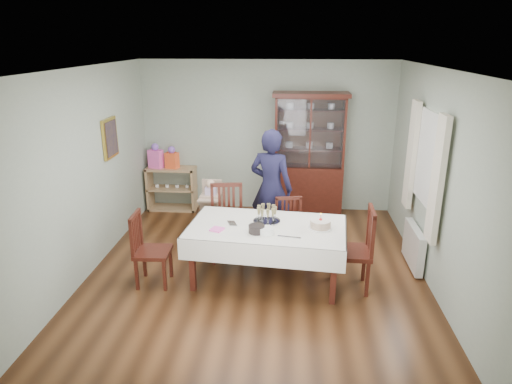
# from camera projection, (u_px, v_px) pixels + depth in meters

# --- Properties ---
(floor) EXTENTS (5.00, 5.00, 0.00)m
(floor) POSITION_uv_depth(u_px,v_px,m) (257.00, 270.00, 6.29)
(floor) COLOR #593319
(floor) RESTS_ON ground
(room_shell) EXTENTS (5.00, 5.00, 5.00)m
(room_shell) POSITION_uv_depth(u_px,v_px,m) (260.00, 141.00, 6.25)
(room_shell) COLOR #9EAA99
(room_shell) RESTS_ON floor
(dining_table) EXTENTS (2.10, 1.34, 0.76)m
(dining_table) POSITION_uv_depth(u_px,v_px,m) (267.00, 252.00, 5.95)
(dining_table) COLOR #451811
(dining_table) RESTS_ON floor
(china_cabinet) EXTENTS (1.30, 0.48, 2.18)m
(china_cabinet) POSITION_uv_depth(u_px,v_px,m) (309.00, 153.00, 8.01)
(china_cabinet) COLOR #451811
(china_cabinet) RESTS_ON floor
(sideboard) EXTENTS (0.90, 0.38, 0.80)m
(sideboard) POSITION_uv_depth(u_px,v_px,m) (172.00, 188.00, 8.44)
(sideboard) COLOR tan
(sideboard) RESTS_ON floor
(picture_frame) EXTENTS (0.04, 0.48, 0.58)m
(picture_frame) POSITION_uv_depth(u_px,v_px,m) (110.00, 138.00, 6.68)
(picture_frame) COLOR gold
(picture_frame) RESTS_ON room_shell
(window) EXTENTS (0.04, 1.02, 1.22)m
(window) POSITION_uv_depth(u_px,v_px,m) (429.00, 159.00, 5.91)
(window) COLOR white
(window) RESTS_ON room_shell
(curtain_left) EXTENTS (0.07, 0.30, 1.55)m
(curtain_left) POSITION_uv_depth(u_px,v_px,m) (437.00, 180.00, 5.36)
(curtain_left) COLOR silver
(curtain_left) RESTS_ON room_shell
(curtain_right) EXTENTS (0.07, 0.30, 1.55)m
(curtain_right) POSITION_uv_depth(u_px,v_px,m) (412.00, 155.00, 6.53)
(curtain_right) COLOR silver
(curtain_right) RESTS_ON room_shell
(radiator) EXTENTS (0.10, 0.80, 0.55)m
(radiator) POSITION_uv_depth(u_px,v_px,m) (414.00, 246.00, 6.32)
(radiator) COLOR white
(radiator) RESTS_ON floor
(chair_far_left) EXTENTS (0.54, 0.54, 1.07)m
(chair_far_left) POSITION_uv_depth(u_px,v_px,m) (227.00, 237.00, 6.57)
(chair_far_left) COLOR #451811
(chair_far_left) RESTS_ON floor
(chair_far_right) EXTENTS (0.47, 0.47, 0.90)m
(chair_far_right) POSITION_uv_depth(u_px,v_px,m) (290.00, 242.00, 6.53)
(chair_far_right) COLOR #451811
(chair_far_right) RESTS_ON floor
(chair_end_left) EXTENTS (0.45, 0.45, 0.96)m
(chair_end_left) POSITION_uv_depth(u_px,v_px,m) (152.00, 263.00, 5.88)
(chair_end_left) COLOR #451811
(chair_end_left) RESTS_ON floor
(chair_end_right) EXTENTS (0.50, 0.50, 1.08)m
(chair_end_right) POSITION_uv_depth(u_px,v_px,m) (352.00, 265.00, 5.76)
(chair_end_right) COLOR #451811
(chair_end_right) RESTS_ON floor
(woman) EXTENTS (0.76, 0.62, 1.81)m
(woman) POSITION_uv_depth(u_px,v_px,m) (271.00, 188.00, 6.84)
(woman) COLOR black
(woman) RESTS_ON floor
(high_chair) EXTENTS (0.44, 0.44, 0.96)m
(high_chair) POSITION_uv_depth(u_px,v_px,m) (212.00, 215.00, 7.24)
(high_chair) COLOR black
(high_chair) RESTS_ON floor
(champagne_tray) EXTENTS (0.36, 0.36, 0.22)m
(champagne_tray) POSITION_uv_depth(u_px,v_px,m) (267.00, 217.00, 5.93)
(champagne_tray) COLOR silver
(champagne_tray) RESTS_ON dining_table
(birthday_cake) EXTENTS (0.30, 0.30, 0.21)m
(birthday_cake) POSITION_uv_depth(u_px,v_px,m) (320.00, 224.00, 5.74)
(birthday_cake) COLOR white
(birthday_cake) RESTS_ON dining_table
(plate_stack_dark) EXTENTS (0.25, 0.25, 0.10)m
(plate_stack_dark) POSITION_uv_depth(u_px,v_px,m) (257.00, 229.00, 5.61)
(plate_stack_dark) COLOR black
(plate_stack_dark) RESTS_ON dining_table
(plate_stack_white) EXTENTS (0.21, 0.21, 0.08)m
(plate_stack_white) POSITION_uv_depth(u_px,v_px,m) (267.00, 231.00, 5.58)
(plate_stack_white) COLOR white
(plate_stack_white) RESTS_ON dining_table
(napkin_stack) EXTENTS (0.19, 0.19, 0.02)m
(napkin_stack) POSITION_uv_depth(u_px,v_px,m) (217.00, 229.00, 5.70)
(napkin_stack) COLOR #FF5DC1
(napkin_stack) RESTS_ON dining_table
(cutlery) EXTENTS (0.18, 0.21, 0.01)m
(cutlery) POSITION_uv_depth(u_px,v_px,m) (229.00, 223.00, 5.90)
(cutlery) COLOR silver
(cutlery) RESTS_ON dining_table
(cake_knife) EXTENTS (0.29, 0.07, 0.01)m
(cake_knife) POSITION_uv_depth(u_px,v_px,m) (289.00, 237.00, 5.49)
(cake_knife) COLOR silver
(cake_knife) RESTS_ON dining_table
(gift_bag_pink) EXTENTS (0.28, 0.22, 0.45)m
(gift_bag_pink) POSITION_uv_depth(u_px,v_px,m) (156.00, 157.00, 8.25)
(gift_bag_pink) COLOR #FF5DC1
(gift_bag_pink) RESTS_ON sideboard
(gift_bag_orange) EXTENTS (0.26, 0.21, 0.40)m
(gift_bag_orange) POSITION_uv_depth(u_px,v_px,m) (172.00, 158.00, 8.24)
(gift_bag_orange) COLOR #FF5A28
(gift_bag_orange) RESTS_ON sideboard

